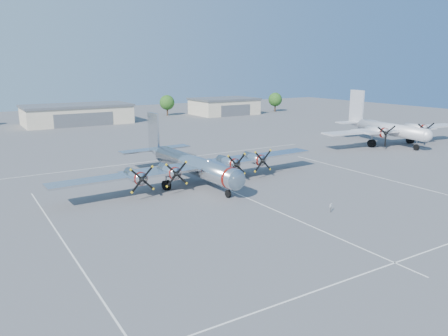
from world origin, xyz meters
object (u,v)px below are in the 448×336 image
hangar_east (224,106)px  tree_east (167,103)px  tree_far_east (275,100)px  main_bomber_b29 (191,182)px  hangar_center (77,114)px  twin_engine_east (386,144)px  info_placard (331,206)px

hangar_east → tree_east: size_ratio=3.10×
tree_far_east → main_bomber_b29: size_ratio=0.17×
hangar_center → tree_east: 30.64m
tree_far_east → twin_engine_east: 68.61m
tree_far_east → info_placard: (-63.24, -90.09, -3.51)m
hangar_east → main_bomber_b29: hangar_east is taller
hangar_center → main_bomber_b29: bearing=-91.8°
main_bomber_b29 → info_placard: bearing=-73.0°
info_placard → hangar_east: bearing=43.9°
tree_east → tree_far_east: same height
main_bomber_b29 → hangar_center: bearing=85.6°
tree_east → tree_far_east: size_ratio=1.00×
hangar_east → tree_far_east: tree_far_east is taller
hangar_center → info_placard: hangar_center is taller
hangar_center → main_bomber_b29: (-2.29, -72.34, -2.71)m
hangar_center → twin_engine_east: (45.93, -66.79, -2.71)m
info_placard → hangar_center: bearing=72.1°
tree_east → twin_engine_east: bearing=-77.7°
tree_far_east → twin_engine_east: (-22.07, -64.82, -4.22)m
tree_far_east → info_placard: size_ratio=6.59×
main_bomber_b29 → info_placard: (7.04, -19.71, 0.71)m
tree_far_east → twin_engine_east: bearing=-108.8°
twin_engine_east → info_placard: size_ratio=33.01×
tree_east → tree_far_east: 38.83m
info_placard → tree_far_east: bearing=34.0°
tree_far_east → main_bomber_b29: bearing=-135.0°
tree_east → twin_engine_east: tree_east is taller
hangar_center → main_bomber_b29: size_ratio=0.74×
hangar_east → main_bomber_b29: size_ratio=0.53×
hangar_east → twin_engine_east: (-2.07, -66.79, -2.71)m
main_bomber_b29 → tree_far_east: bearing=42.4°
tree_far_east → info_placard: bearing=-125.1°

